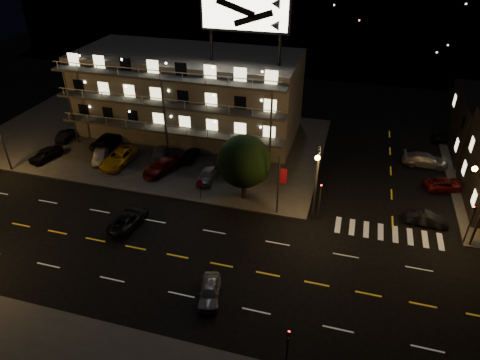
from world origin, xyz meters
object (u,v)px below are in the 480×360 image
(lot_car_4, at_px, (208,174))
(lot_car_7, at_px, (159,153))
(road_car_west, at_px, (129,219))
(road_car_east, at_px, (210,291))
(tree, at_px, (244,163))
(lot_car_2, at_px, (119,158))
(side_car_0, at_px, (427,219))

(lot_car_4, relative_size, lot_car_7, 0.92)
(road_car_west, bearing_deg, road_car_east, 152.48)
(lot_car_7, height_order, road_car_west, lot_car_7)
(tree, bearing_deg, lot_car_2, 169.80)
(side_car_0, bearing_deg, road_car_west, 106.48)
(tree, height_order, side_car_0, tree)
(tree, xyz_separation_m, road_car_east, (1.08, -13.68, -3.64))
(lot_car_7, xyz_separation_m, side_car_0, (29.72, -4.87, -0.15))
(lot_car_4, distance_m, lot_car_7, 7.85)
(lot_car_2, bearing_deg, side_car_0, -0.96)
(lot_car_4, bearing_deg, road_car_east, -68.78)
(lot_car_4, height_order, road_car_west, lot_car_4)
(lot_car_2, relative_size, lot_car_7, 1.26)
(side_car_0, relative_size, road_car_east, 1.02)
(lot_car_4, bearing_deg, tree, -24.44)
(side_car_0, distance_m, road_car_west, 28.15)
(lot_car_2, bearing_deg, lot_car_7, 35.59)
(side_car_0, bearing_deg, lot_car_4, 86.20)
(lot_car_4, relative_size, side_car_0, 1.05)
(tree, relative_size, lot_car_7, 1.58)
(lot_car_2, xyz_separation_m, side_car_0, (33.66, -2.35, -0.28))
(lot_car_4, distance_m, road_car_west, 10.48)
(lot_car_7, height_order, side_car_0, lot_car_7)
(lot_car_2, relative_size, lot_car_4, 1.36)
(road_car_west, bearing_deg, side_car_0, -159.52)
(road_car_east, xyz_separation_m, road_car_west, (-10.35, 6.52, 0.01))
(side_car_0, bearing_deg, road_car_east, 130.96)
(lot_car_4, xyz_separation_m, road_car_west, (-4.58, -9.43, -0.18))
(lot_car_4, height_order, lot_car_7, lot_car_4)
(lot_car_4, xyz_separation_m, lot_car_7, (-7.21, 3.10, -0.05))
(tree, distance_m, side_car_0, 18.19)
(road_car_east, distance_m, road_car_west, 12.24)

